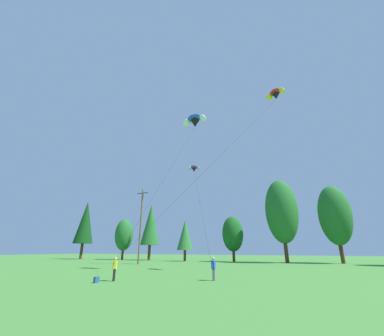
# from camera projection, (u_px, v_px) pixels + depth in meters

# --- Properties ---
(treeline_tree_a) EXTENTS (4.82, 4.82, 14.66)m
(treeline_tree_a) POSITION_uv_depth(u_px,v_px,m) (85.00, 222.00, 64.72)
(treeline_tree_a) COLOR #472D19
(treeline_tree_a) RESTS_ON ground_plane
(treeline_tree_b) EXTENTS (4.35, 4.35, 9.46)m
(treeline_tree_b) POSITION_uv_depth(u_px,v_px,m) (124.00, 235.00, 59.82)
(treeline_tree_b) COLOR #472D19
(treeline_tree_b) RESTS_ON ground_plane
(treeline_tree_c) EXTENTS (4.39, 4.39, 12.70)m
(treeline_tree_c) POSITION_uv_depth(u_px,v_px,m) (151.00, 224.00, 57.87)
(treeline_tree_c) COLOR #472D19
(treeline_tree_c) RESTS_ON ground_plane
(treeline_tree_d) EXTENTS (3.44, 3.44, 8.35)m
(treeline_tree_d) POSITION_uv_depth(u_px,v_px,m) (185.00, 235.00, 51.95)
(treeline_tree_d) COLOR #472D19
(treeline_tree_d) RESTS_ON ground_plane
(treeline_tree_e) EXTENTS (4.16, 4.16, 8.72)m
(treeline_tree_e) POSITION_uv_depth(u_px,v_px,m) (233.00, 234.00, 49.22)
(treeline_tree_e) COLOR #472D19
(treeline_tree_e) RESTS_ON ground_plane
(treeline_tree_f) EXTENTS (5.91, 5.91, 15.22)m
(treeline_tree_f) POSITION_uv_depth(u_px,v_px,m) (281.00, 211.00, 46.44)
(treeline_tree_f) COLOR #472D19
(treeline_tree_f) RESTS_ON ground_plane
(treeline_tree_g) EXTENTS (5.46, 5.46, 13.55)m
(treeline_tree_g) POSITION_uv_depth(u_px,v_px,m) (335.00, 215.00, 44.13)
(treeline_tree_g) COLOR #472D19
(treeline_tree_g) RESTS_ON ground_plane
(utility_pole) EXTENTS (2.20, 0.26, 12.29)m
(utility_pole) POSITION_uv_depth(u_px,v_px,m) (141.00, 224.00, 41.35)
(utility_pole) COLOR brown
(utility_pole) RESTS_ON ground_plane
(kite_flyer_near) EXTENTS (0.42, 0.59, 1.69)m
(kite_flyer_near) POSITION_uv_depth(u_px,v_px,m) (115.00, 267.00, 18.53)
(kite_flyer_near) COLOR black
(kite_flyer_near) RESTS_ON ground_plane
(kite_flyer_mid) EXTENTS (0.25, 0.57, 1.69)m
(kite_flyer_mid) POSITION_uv_depth(u_px,v_px,m) (213.00, 267.00, 18.76)
(kite_flyer_mid) COLOR #4C4C51
(kite_flyer_mid) RESTS_ON ground_plane
(parafoil_kite_high_blue_white) EXTENTS (3.88, 11.91, 18.49)m
(parafoil_kite_high_blue_white) POSITION_uv_depth(u_px,v_px,m) (195.00, 121.00, 33.03)
(parafoil_kite_high_blue_white) COLOR blue
(parafoil_kite_mid_purple) EXTENTS (10.64, 19.41, 15.33)m
(parafoil_kite_mid_purple) POSITION_uv_depth(u_px,v_px,m) (194.00, 169.00, 43.26)
(parafoil_kite_mid_purple) COLOR purple
(parafoil_kite_far_red_yellow) EXTENTS (13.90, 14.30, 20.88)m
(parafoil_kite_far_red_yellow) POSITION_uv_depth(u_px,v_px,m) (275.00, 94.00, 31.68)
(parafoil_kite_far_red_yellow) COLOR red
(backpack) EXTENTS (0.29, 0.36, 0.40)m
(backpack) POSITION_uv_depth(u_px,v_px,m) (96.00, 280.00, 17.35)
(backpack) COLOR #234C89
(backpack) RESTS_ON ground_plane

